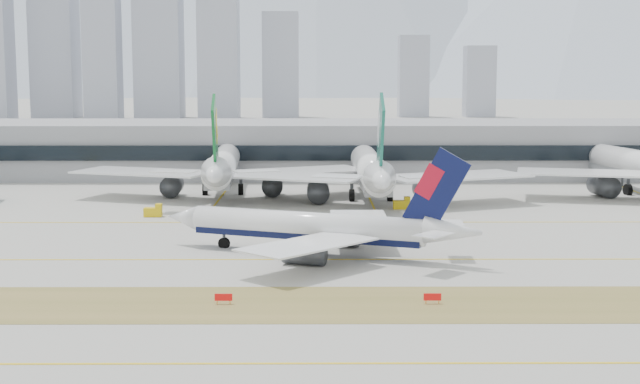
{
  "coord_description": "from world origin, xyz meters",
  "views": [
    {
      "loc": [
        -1.81,
        -139.8,
        28.23
      ],
      "look_at": [
        -0.96,
        18.0,
        7.5
      ],
      "focal_mm": 50.0,
      "sensor_mm": 36.0,
      "label": 1
    }
  ],
  "objects_px": {
    "widebody_eva": "(222,168)",
    "terminal": "(322,148)",
    "taxiing_airliner": "(318,228)",
    "widebody_cathay": "(371,172)"
  },
  "relations": [
    {
      "from": "widebody_eva",
      "to": "widebody_cathay",
      "type": "height_order",
      "value": "widebody_cathay"
    },
    {
      "from": "taxiing_airliner",
      "to": "terminal",
      "type": "bearing_deg",
      "value": -69.14
    },
    {
      "from": "taxiing_airliner",
      "to": "widebody_eva",
      "type": "xyz_separation_m",
      "value": [
        -22.35,
        70.61,
        2.28
      ]
    },
    {
      "from": "widebody_eva",
      "to": "taxiing_airliner",
      "type": "bearing_deg",
      "value": -164.99
    },
    {
      "from": "widebody_eva",
      "to": "widebody_cathay",
      "type": "relative_size",
      "value": 0.98
    },
    {
      "from": "widebody_eva",
      "to": "widebody_cathay",
      "type": "distance_m",
      "value": 36.16
    },
    {
      "from": "widebody_eva",
      "to": "terminal",
      "type": "distance_m",
      "value": 51.49
    },
    {
      "from": "taxiing_airliner",
      "to": "widebody_eva",
      "type": "relative_size",
      "value": 0.73
    },
    {
      "from": "widebody_eva",
      "to": "terminal",
      "type": "bearing_deg",
      "value": -30.02
    },
    {
      "from": "widebody_cathay",
      "to": "terminal",
      "type": "bearing_deg",
      "value": 10.37
    }
  ]
}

